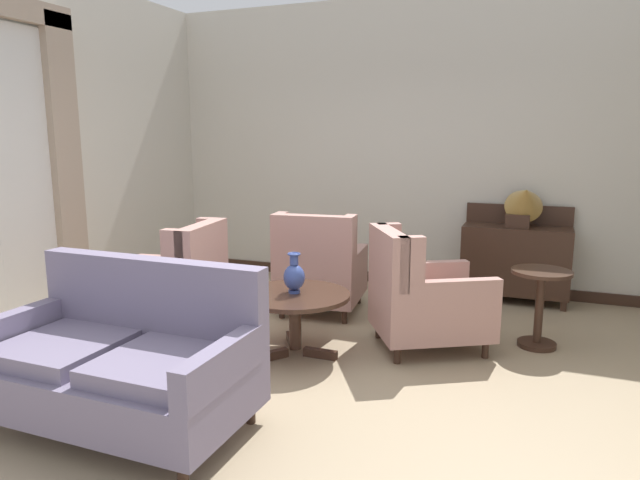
{
  "coord_description": "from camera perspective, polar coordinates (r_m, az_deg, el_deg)",
  "views": [
    {
      "loc": [
        1.55,
        -3.7,
        1.77
      ],
      "look_at": [
        -0.16,
        0.65,
        0.9
      ],
      "focal_mm": 31.86,
      "sensor_mm": 36.0,
      "label": 1
    }
  ],
  "objects": [
    {
      "name": "armchair_foreground_right",
      "position": [
        5.65,
        -0.05,
        -3.12
      ],
      "size": [
        0.88,
        0.93,
        1.03
      ],
      "rotation": [
        0.0,
        0.0,
        3.26
      ],
      "color": "tan",
      "rests_on": "ground"
    },
    {
      "name": "wall_back",
      "position": [
        6.72,
        8.24,
        9.41
      ],
      "size": [
        5.94,
        0.08,
        3.29
      ],
      "primitive_type": "cube",
      "color": "beige",
      "rests_on": "ground"
    },
    {
      "name": "settee",
      "position": [
        3.74,
        -19.25,
        -11.46
      ],
      "size": [
        1.64,
        0.88,
        0.99
      ],
      "rotation": [
        0.0,
        0.0,
        -0.01
      ],
      "color": "slate",
      "rests_on": "ground"
    },
    {
      "name": "side_table",
      "position": [
        5.11,
        21.2,
        -5.73
      ],
      "size": [
        0.49,
        0.49,
        0.67
      ],
      "color": "#382319",
      "rests_on": "ground"
    },
    {
      "name": "gramophone",
      "position": [
        6.19,
        19.81,
        3.68
      ],
      "size": [
        0.43,
        0.54,
        0.57
      ],
      "color": "#382319",
      "rests_on": "sideboard"
    },
    {
      "name": "armchair_far_left",
      "position": [
        4.8,
        10.16,
        -5.8
      ],
      "size": [
        1.14,
        1.09,
        1.02
      ],
      "rotation": [
        0.0,
        0.0,
        2.1
      ],
      "color": "tan",
      "rests_on": "ground"
    },
    {
      "name": "coffee_table",
      "position": [
        4.61,
        -2.53,
        -6.45
      ],
      "size": [
        0.89,
        0.89,
        0.52
      ],
      "color": "#382319",
      "rests_on": "ground"
    },
    {
      "name": "baseboard_back",
      "position": [
        6.88,
        7.78,
        -3.91
      ],
      "size": [
        5.78,
        0.03,
        0.12
      ],
      "primitive_type": "cube",
      "color": "#382319",
      "rests_on": "ground"
    },
    {
      "name": "ground",
      "position": [
        4.39,
        -1.21,
        -13.24
      ],
      "size": [
        8.09,
        8.09,
        0.0
      ],
      "primitive_type": "plane",
      "color": "#9E896B"
    },
    {
      "name": "wall_left",
      "position": [
        6.36,
        -23.08,
        8.62
      ],
      "size": [
        0.08,
        3.97,
        3.29
      ],
      "primitive_type": "cube",
      "color": "beige",
      "rests_on": "ground"
    },
    {
      "name": "armchair_back_corner",
      "position": [
        5.13,
        -14.46,
        -4.89
      ],
      "size": [
        0.99,
        0.86,
        1.03
      ],
      "rotation": [
        0.0,
        0.0,
        4.85
      ],
      "color": "tan",
      "rests_on": "ground"
    },
    {
      "name": "sideboard",
      "position": [
        6.38,
        19.03,
        -1.79
      ],
      "size": [
        1.1,
        0.43,
        1.02
      ],
      "color": "#382319",
      "rests_on": "ground"
    },
    {
      "name": "porcelain_vase",
      "position": [
        4.56,
        -2.61,
        -3.63
      ],
      "size": [
        0.17,
        0.17,
        0.33
      ],
      "color": "#384C93",
      "rests_on": "coffee_table"
    }
  ]
}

